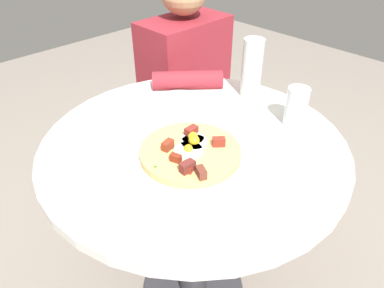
{
  "coord_description": "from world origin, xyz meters",
  "views": [
    {
      "loc": [
        0.63,
        0.64,
        1.38
      ],
      "look_at": [
        0.03,
        0.03,
        0.78
      ],
      "focal_mm": 34.13,
      "sensor_mm": 36.0,
      "label": 1
    }
  ],
  "objects_px": {
    "pizza_plate": "(190,157)",
    "water_bottle": "(252,68)",
    "dining_table": "(193,186)",
    "fork": "(105,116)",
    "knife": "(107,111)",
    "water_glass": "(296,107)",
    "salt_shaker": "(87,213)",
    "bread_plate": "(179,103)",
    "person_seated": "(185,109)",
    "breakfast_pizza": "(190,151)"
  },
  "relations": [
    {
      "from": "dining_table",
      "to": "knife",
      "type": "relative_size",
      "value": 5.05
    },
    {
      "from": "person_seated",
      "to": "knife",
      "type": "height_order",
      "value": "person_seated"
    },
    {
      "from": "knife",
      "to": "water_bottle",
      "type": "relative_size",
      "value": 0.87
    },
    {
      "from": "dining_table",
      "to": "breakfast_pizza",
      "type": "xyz_separation_m",
      "value": [
        0.07,
        0.06,
        0.21
      ]
    },
    {
      "from": "dining_table",
      "to": "breakfast_pizza",
      "type": "bearing_deg",
      "value": 39.63
    },
    {
      "from": "water_glass",
      "to": "water_bottle",
      "type": "height_order",
      "value": "water_bottle"
    },
    {
      "from": "knife",
      "to": "salt_shaker",
      "type": "height_order",
      "value": "salt_shaker"
    },
    {
      "from": "bread_plate",
      "to": "fork",
      "type": "bearing_deg",
      "value": -23.8
    },
    {
      "from": "person_seated",
      "to": "water_bottle",
      "type": "distance_m",
      "value": 0.54
    },
    {
      "from": "bread_plate",
      "to": "water_bottle",
      "type": "xyz_separation_m",
      "value": [
        -0.23,
        0.12,
        0.1
      ]
    },
    {
      "from": "pizza_plate",
      "to": "water_bottle",
      "type": "bearing_deg",
      "value": -163.28
    },
    {
      "from": "water_bottle",
      "to": "person_seated",
      "type": "bearing_deg",
      "value": -98.14
    },
    {
      "from": "pizza_plate",
      "to": "fork",
      "type": "xyz_separation_m",
      "value": [
        0.05,
        -0.35,
        0.0
      ]
    },
    {
      "from": "bread_plate",
      "to": "salt_shaker",
      "type": "relative_size",
      "value": 3.73
    },
    {
      "from": "person_seated",
      "to": "pizza_plate",
      "type": "relative_size",
      "value": 3.58
    },
    {
      "from": "fork",
      "to": "salt_shaker",
      "type": "xyz_separation_m",
      "value": [
        0.28,
        0.36,
        0.02
      ]
    },
    {
      "from": "bread_plate",
      "to": "water_glass",
      "type": "bearing_deg",
      "value": 116.57
    },
    {
      "from": "fork",
      "to": "knife",
      "type": "height_order",
      "value": "same"
    },
    {
      "from": "dining_table",
      "to": "fork",
      "type": "height_order",
      "value": "fork"
    },
    {
      "from": "pizza_plate",
      "to": "water_bottle",
      "type": "distance_m",
      "value": 0.45
    },
    {
      "from": "salt_shaker",
      "to": "bread_plate",
      "type": "bearing_deg",
      "value": -153.58
    },
    {
      "from": "pizza_plate",
      "to": "knife",
      "type": "relative_size",
      "value": 1.76
    },
    {
      "from": "breakfast_pizza",
      "to": "dining_table",
      "type": "bearing_deg",
      "value": -140.37
    },
    {
      "from": "water_glass",
      "to": "pizza_plate",
      "type": "bearing_deg",
      "value": -15.03
    },
    {
      "from": "bread_plate",
      "to": "dining_table",
      "type": "bearing_deg",
      "value": 58.04
    },
    {
      "from": "breakfast_pizza",
      "to": "fork",
      "type": "relative_size",
      "value": 1.55
    },
    {
      "from": "salt_shaker",
      "to": "person_seated",
      "type": "bearing_deg",
      "value": -146.24
    },
    {
      "from": "person_seated",
      "to": "breakfast_pizza",
      "type": "height_order",
      "value": "person_seated"
    },
    {
      "from": "pizza_plate",
      "to": "salt_shaker",
      "type": "distance_m",
      "value": 0.33
    },
    {
      "from": "pizza_plate",
      "to": "bread_plate",
      "type": "relative_size",
      "value": 1.71
    },
    {
      "from": "person_seated",
      "to": "water_bottle",
      "type": "relative_size",
      "value": 5.5
    },
    {
      "from": "water_glass",
      "to": "salt_shaker",
      "type": "distance_m",
      "value": 0.7
    },
    {
      "from": "dining_table",
      "to": "knife",
      "type": "distance_m",
      "value": 0.38
    },
    {
      "from": "fork",
      "to": "person_seated",
      "type": "bearing_deg",
      "value": 63.48
    },
    {
      "from": "person_seated",
      "to": "bread_plate",
      "type": "bearing_deg",
      "value": 44.19
    },
    {
      "from": "water_glass",
      "to": "bread_plate",
      "type": "bearing_deg",
      "value": -63.43
    },
    {
      "from": "dining_table",
      "to": "person_seated",
      "type": "relative_size",
      "value": 0.8
    },
    {
      "from": "pizza_plate",
      "to": "person_seated",
      "type": "bearing_deg",
      "value": -132.02
    },
    {
      "from": "pizza_plate",
      "to": "bread_plate",
      "type": "xyz_separation_m",
      "value": [
        -0.19,
        -0.25,
        -0.0
      ]
    },
    {
      "from": "knife",
      "to": "bread_plate",
      "type": "bearing_deg",
      "value": 13.02
    },
    {
      "from": "pizza_plate",
      "to": "bread_plate",
      "type": "bearing_deg",
      "value": -127.11
    },
    {
      "from": "knife",
      "to": "water_glass",
      "type": "height_order",
      "value": "water_glass"
    },
    {
      "from": "dining_table",
      "to": "water_glass",
      "type": "height_order",
      "value": "water_glass"
    },
    {
      "from": "pizza_plate",
      "to": "knife",
      "type": "distance_m",
      "value": 0.38
    },
    {
      "from": "dining_table",
      "to": "breakfast_pizza",
      "type": "relative_size",
      "value": 3.25
    },
    {
      "from": "dining_table",
      "to": "fork",
      "type": "distance_m",
      "value": 0.37
    },
    {
      "from": "fork",
      "to": "water_glass",
      "type": "relative_size",
      "value": 1.43
    },
    {
      "from": "dining_table",
      "to": "fork",
      "type": "relative_size",
      "value": 5.05
    },
    {
      "from": "fork",
      "to": "water_glass",
      "type": "distance_m",
      "value": 0.61
    },
    {
      "from": "dining_table",
      "to": "salt_shaker",
      "type": "height_order",
      "value": "salt_shaker"
    }
  ]
}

